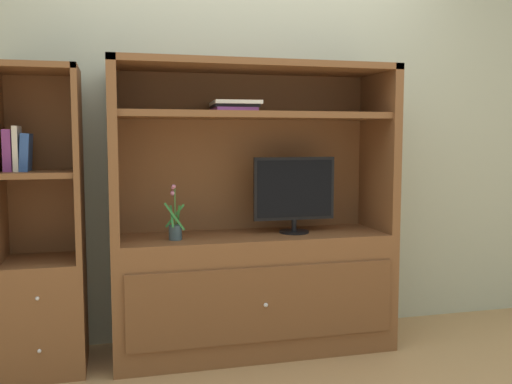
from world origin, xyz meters
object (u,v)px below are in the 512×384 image
potted_plant (175,227)px  magazine_stack (234,106)px  tv_monitor (294,192)px  bookshelf_tall (42,270)px  upright_book_row (18,151)px  media_console (254,260)px

potted_plant → magazine_stack: 0.75m
tv_monitor → bookshelf_tall: (-1.40, 0.02, -0.39)m
tv_monitor → upright_book_row: (-1.49, 0.01, 0.25)m
media_console → bookshelf_tall: bearing=179.8°
bookshelf_tall → magazine_stack: bearing=-0.5°
media_console → tv_monitor: media_console is taller
magazine_stack → upright_book_row: (-1.14, -0.00, -0.24)m
media_console → potted_plant: media_console is taller
upright_book_row → potted_plant: bearing=-4.6°
potted_plant → upright_book_row: upright_book_row is taller
tv_monitor → upright_book_row: 1.51m
potted_plant → magazine_stack: magazine_stack is taller
bookshelf_tall → upright_book_row: (-0.10, -0.01, 0.63)m
media_console → potted_plant: (-0.46, -0.07, 0.22)m
tv_monitor → potted_plant: size_ratio=1.59×
tv_monitor → potted_plant: 0.72m
media_console → tv_monitor: size_ratio=3.41×
media_console → potted_plant: 0.52m
upright_book_row → magazine_stack: bearing=0.0°
tv_monitor → upright_book_row: bearing=179.6°
media_console → bookshelf_tall: media_console is taller
media_console → potted_plant: size_ratio=5.42×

